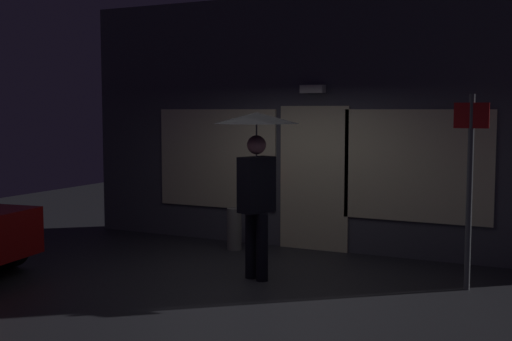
{
  "coord_description": "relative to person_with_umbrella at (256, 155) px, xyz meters",
  "views": [
    {
      "loc": [
        3.68,
        -7.26,
        2.15
      ],
      "look_at": [
        0.01,
        0.17,
        1.39
      ],
      "focal_mm": 46.79,
      "sensor_mm": 36.0,
      "label": 1
    }
  ],
  "objects": [
    {
      "name": "ground_plane",
      "position": [
        -0.01,
        -0.17,
        -1.59
      ],
      "size": [
        18.0,
        18.0,
        0.0
      ],
      "primitive_type": "plane",
      "color": "#26262B"
    },
    {
      "name": "person_with_umbrella",
      "position": [
        0.0,
        0.0,
        0.0
      ],
      "size": [
        1.06,
        1.06,
        2.11
      ],
      "rotation": [
        0.0,
        0.0,
        1.24
      ],
      "color": "black",
      "rests_on": "ground"
    },
    {
      "name": "sidewalk_bollard",
      "position": [
        -1.1,
        1.46,
        -1.27
      ],
      "size": [
        0.22,
        0.22,
        0.64
      ],
      "primitive_type": "cylinder",
      "color": "slate",
      "rests_on": "ground"
    },
    {
      "name": "street_sign_post",
      "position": [
        2.47,
        0.69,
        -0.26
      ],
      "size": [
        0.4,
        0.07,
        2.33
      ],
      "color": "#595B60",
      "rests_on": "ground"
    },
    {
      "name": "building_facade",
      "position": [
        -0.02,
        2.18,
        0.34
      ],
      "size": [
        8.11,
        0.48,
        3.89
      ],
      "color": "#4C4C56",
      "rests_on": "ground"
    }
  ]
}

